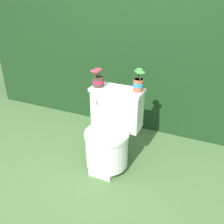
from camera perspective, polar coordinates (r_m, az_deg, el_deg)
ground_plane at (r=2.55m, az=-2.45°, el=-12.90°), size 12.00×12.00×0.00m
hedge_backdrop at (r=3.35m, az=8.05°, el=12.65°), size 4.25×0.93×1.63m
toilet at (r=2.43m, az=-0.25°, el=-4.73°), size 0.51×0.57×0.76m
potted_plant_left at (r=2.39m, az=-3.24°, el=7.51°), size 0.11×0.13×0.18m
potted_plant_midleft at (r=2.29m, az=6.12°, el=6.89°), size 0.12×0.10×0.21m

